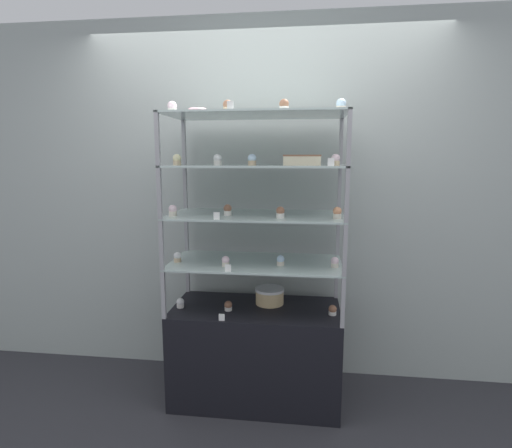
% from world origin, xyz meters
% --- Properties ---
extents(ground_plane, '(20.00, 20.00, 0.00)m').
position_xyz_m(ground_plane, '(0.00, 0.00, 0.00)').
color(ground_plane, '#2D2D33').
extents(back_wall, '(8.00, 0.05, 2.60)m').
position_xyz_m(back_wall, '(0.00, 0.41, 1.30)').
color(back_wall, '#A8B2AD').
rests_on(back_wall, ground_plane).
extents(display_base, '(1.10, 0.53, 0.64)m').
position_xyz_m(display_base, '(0.00, 0.00, 0.32)').
color(display_base, black).
rests_on(display_base, ground_plane).
extents(display_riser_lower, '(1.10, 0.53, 0.31)m').
position_xyz_m(display_riser_lower, '(0.00, 0.00, 0.93)').
color(display_riser_lower, '#99999E').
rests_on(display_riser_lower, display_base).
extents(display_riser_middle, '(1.10, 0.53, 0.31)m').
position_xyz_m(display_riser_middle, '(0.00, 0.00, 1.25)').
color(display_riser_middle, '#99999E').
rests_on(display_riser_middle, display_riser_lower).
extents(display_riser_upper, '(1.10, 0.53, 0.31)m').
position_xyz_m(display_riser_upper, '(0.00, 0.00, 1.56)').
color(display_riser_upper, '#99999E').
rests_on(display_riser_upper, display_riser_middle).
extents(display_riser_top, '(1.10, 0.53, 0.31)m').
position_xyz_m(display_riser_top, '(0.00, 0.00, 1.87)').
color(display_riser_top, '#99999E').
rests_on(display_riser_top, display_riser_upper).
extents(layer_cake_centerpiece, '(0.20, 0.20, 0.11)m').
position_xyz_m(layer_cake_centerpiece, '(0.08, 0.08, 0.70)').
color(layer_cake_centerpiece, '#DBBC84').
rests_on(layer_cake_centerpiece, display_base).
extents(sheet_cake_frosted, '(0.23, 0.17, 0.06)m').
position_xyz_m(sheet_cake_frosted, '(0.29, 0.00, 1.61)').
color(sheet_cake_frosted, beige).
rests_on(sheet_cake_frosted, display_riser_upper).
extents(cupcake_0, '(0.05, 0.05, 0.06)m').
position_xyz_m(cupcake_0, '(-0.50, -0.06, 0.67)').
color(cupcake_0, white).
rests_on(cupcake_0, display_base).
extents(cupcake_1, '(0.05, 0.05, 0.06)m').
position_xyz_m(cupcake_1, '(-0.17, -0.07, 0.67)').
color(cupcake_1, white).
rests_on(cupcake_1, display_base).
extents(cupcake_2, '(0.05, 0.05, 0.06)m').
position_xyz_m(cupcake_2, '(0.50, -0.07, 0.67)').
color(cupcake_2, white).
rests_on(cupcake_2, display_base).
extents(price_tag_0, '(0.04, 0.00, 0.04)m').
position_xyz_m(price_tag_0, '(-0.18, -0.25, 0.67)').
color(price_tag_0, white).
rests_on(price_tag_0, display_base).
extents(cupcake_3, '(0.05, 0.05, 0.07)m').
position_xyz_m(cupcake_3, '(-0.51, -0.06, 0.99)').
color(cupcake_3, '#CCB28C').
rests_on(cupcake_3, display_riser_lower).
extents(cupcake_4, '(0.05, 0.05, 0.07)m').
position_xyz_m(cupcake_4, '(-0.17, -0.13, 0.99)').
color(cupcake_4, beige).
rests_on(cupcake_4, display_riser_lower).
extents(cupcake_5, '(0.05, 0.05, 0.07)m').
position_xyz_m(cupcake_5, '(0.16, -0.07, 0.99)').
color(cupcake_5, beige).
rests_on(cupcake_5, display_riser_lower).
extents(cupcake_6, '(0.05, 0.05, 0.07)m').
position_xyz_m(cupcake_6, '(0.50, -0.07, 0.99)').
color(cupcake_6, beige).
rests_on(cupcake_6, display_riser_lower).
extents(price_tag_1, '(0.04, 0.00, 0.04)m').
position_xyz_m(price_tag_1, '(-0.14, -0.25, 0.98)').
color(price_tag_1, white).
rests_on(price_tag_1, display_riser_lower).
extents(cupcake_7, '(0.05, 0.05, 0.07)m').
position_xyz_m(cupcake_7, '(-0.50, -0.13, 1.30)').
color(cupcake_7, beige).
rests_on(cupcake_7, display_riser_middle).
extents(cupcake_8, '(0.05, 0.05, 0.07)m').
position_xyz_m(cupcake_8, '(-0.17, -0.07, 1.30)').
color(cupcake_8, white).
rests_on(cupcake_8, display_riser_middle).
extents(cupcake_9, '(0.05, 0.05, 0.07)m').
position_xyz_m(cupcake_9, '(0.16, -0.14, 1.30)').
color(cupcake_9, white).
rests_on(cupcake_9, display_riser_middle).
extents(cupcake_10, '(0.05, 0.05, 0.07)m').
position_xyz_m(cupcake_10, '(0.50, -0.11, 1.30)').
color(cupcake_10, beige).
rests_on(cupcake_10, display_riser_middle).
extents(price_tag_2, '(0.04, 0.00, 0.04)m').
position_xyz_m(price_tag_2, '(-0.20, -0.25, 1.29)').
color(price_tag_2, white).
rests_on(price_tag_2, display_riser_middle).
extents(cupcake_11, '(0.05, 0.05, 0.07)m').
position_xyz_m(cupcake_11, '(-0.49, -0.05, 1.61)').
color(cupcake_11, '#CCB28C').
rests_on(cupcake_11, display_riser_upper).
extents(cupcake_12, '(0.05, 0.05, 0.07)m').
position_xyz_m(cupcake_12, '(-0.23, -0.05, 1.61)').
color(cupcake_12, white).
rests_on(cupcake_12, display_riser_upper).
extents(cupcake_13, '(0.05, 0.05, 0.07)m').
position_xyz_m(cupcake_13, '(-0.01, -0.08, 1.61)').
color(cupcake_13, '#CCB28C').
rests_on(cupcake_13, display_riser_upper).
extents(cupcake_14, '(0.05, 0.05, 0.07)m').
position_xyz_m(cupcake_14, '(0.48, -0.08, 1.61)').
color(cupcake_14, '#CCB28C').
rests_on(cupcake_14, display_riser_upper).
extents(price_tag_3, '(0.04, 0.00, 0.04)m').
position_xyz_m(price_tag_3, '(0.45, -0.25, 1.60)').
color(price_tag_3, white).
rests_on(price_tag_3, display_riser_upper).
extents(cupcake_15, '(0.06, 0.06, 0.07)m').
position_xyz_m(cupcake_15, '(-0.49, -0.11, 1.92)').
color(cupcake_15, white).
rests_on(cupcake_15, display_riser_top).
extents(cupcake_16, '(0.06, 0.06, 0.07)m').
position_xyz_m(cupcake_16, '(-0.15, -0.13, 1.92)').
color(cupcake_16, '#CCB28C').
rests_on(cupcake_16, display_riser_top).
extents(cupcake_17, '(0.06, 0.06, 0.07)m').
position_xyz_m(cupcake_17, '(0.18, -0.12, 1.92)').
color(cupcake_17, white).
rests_on(cupcake_17, display_riser_top).
extents(cupcake_18, '(0.06, 0.06, 0.07)m').
position_xyz_m(cupcake_18, '(0.50, -0.10, 1.92)').
color(cupcake_18, beige).
rests_on(cupcake_18, display_riser_top).
extents(price_tag_4, '(0.04, 0.00, 0.04)m').
position_xyz_m(price_tag_4, '(-0.11, -0.25, 1.91)').
color(price_tag_4, white).
rests_on(price_tag_4, display_riser_top).
extents(donut_glazed, '(0.12, 0.12, 0.03)m').
position_xyz_m(donut_glazed, '(-0.36, -0.04, 1.91)').
color(donut_glazed, '#EFB2BC').
rests_on(donut_glazed, display_riser_top).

